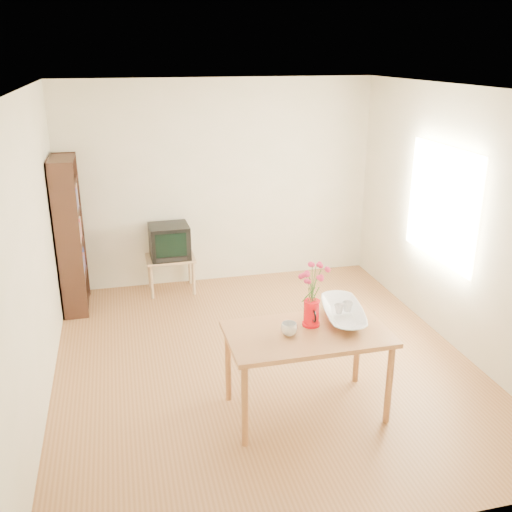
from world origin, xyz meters
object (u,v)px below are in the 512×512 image
object	(u,v)px
table	(307,341)
bowl	(344,292)
pitcher	(311,314)
mug	(289,329)
television	(169,241)

from	to	relation	value
table	bowl	bearing A→B (deg)	25.78
bowl	pitcher	bearing A→B (deg)	-165.90
mug	bowl	distance (m)	0.61
table	mug	xyz separation A→B (m)	(-0.16, -0.01, 0.14)
mug	pitcher	bearing A→B (deg)	-157.93
mug	bowl	world-z (taller)	bowl
bowl	television	size ratio (longest dim) A/B	1.02
pitcher	television	size ratio (longest dim) A/B	0.46
bowl	television	distance (m)	2.96
table	television	size ratio (longest dim) A/B	2.70
pitcher	bowl	distance (m)	0.35
pitcher	television	bearing A→B (deg)	111.77
table	pitcher	distance (m)	0.23
table	bowl	size ratio (longest dim) A/B	2.65
pitcher	bowl	world-z (taller)	bowl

